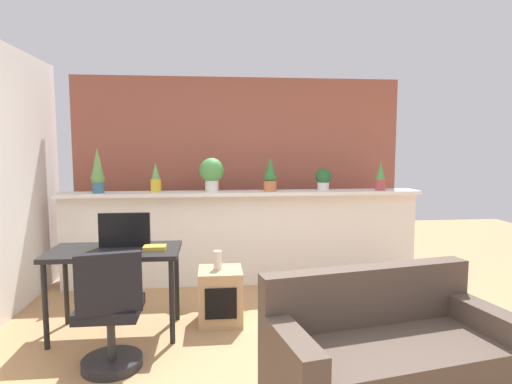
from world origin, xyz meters
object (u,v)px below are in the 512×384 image
Objects in this scene: vase_on_shelf at (218,260)px; couch at (387,354)px; desk at (115,259)px; tv_monitor at (125,230)px; side_cube_shelf at (220,296)px; book_on_desk at (155,248)px; potted_plant_3 at (270,176)px; potted_plant_5 at (380,176)px; potted_plant_0 at (98,172)px; potted_plant_2 at (212,172)px; office_chair at (110,320)px; potted_plant_1 at (156,179)px; potted_plant_4 at (323,178)px.

couch is (1.08, -1.32, -0.30)m from vase_on_shelf.
couch is (1.96, -1.16, -0.38)m from desk.
tv_monitor is 2.52× the size of vase_on_shelf.
side_cube_shelf is 0.79m from book_on_desk.
potted_plant_3 is 1.14× the size of potted_plant_5.
potted_plant_0 is 2.03m from side_cube_shelf.
potted_plant_2 is 1.52m from book_on_desk.
desk is (-2.83, -1.21, -0.61)m from potted_plant_5.
office_chair is 4.81× the size of book_on_desk.
potted_plant_3 is at bearing 59.32° from vase_on_shelf.
potted_plant_1 is 1.41m from desk.
potted_plant_2 is (1.27, 0.04, -0.01)m from potted_plant_0.
potted_plant_0 is 2.59m from potted_plant_4.
office_chair is at bearing -136.82° from potted_plant_4.
office_chair reaches higher than desk.
couch is at bearing -110.17° from potted_plant_5.
office_chair is (-0.10, -1.92, -0.88)m from potted_plant_1.
potted_plant_5 is at bearing 26.96° from book_on_desk.
potted_plant_2 is at bearing 93.51° from side_cube_shelf.
potted_plant_0 is at bearing 141.06° from vase_on_shelf.
office_chair is at bearing -112.19° from book_on_desk.
desk is (-1.51, -1.22, -0.62)m from potted_plant_3.
vase_on_shelf is at bearing -38.94° from potted_plant_0.
potted_plant_5 reaches higher than potted_plant_1.
office_chair is (0.10, -0.66, -0.28)m from desk.
office_chair is 1.15m from side_cube_shelf.
potted_plant_0 is at bearing 179.78° from potted_plant_5.
tv_monitor is 0.48× the size of office_chair.
potted_plant_2 reaches higher than vase_on_shelf.
potted_plant_2 is 2.06× the size of book_on_desk.
potted_plant_2 is at bearing 92.38° from vase_on_shelf.
potted_plant_2 is at bearing 56.46° from desk.
potted_plant_0 is 1.01× the size of side_cube_shelf.
potted_plant_4 is 2.95m from office_chair.
potted_plant_2 is 0.98× the size of potted_plant_3.
potted_plant_5 is 1.84× the size of book_on_desk.
office_chair is at bearing 164.85° from couch.
potted_plant_1 is 1.95m from potted_plant_4.
potted_plant_4 is at bearing 1.10° from potted_plant_0.
potted_plant_2 is 1.47m from tv_monitor.
potted_plant_2 is 1.12× the size of potted_plant_5.
potted_plant_2 is 2.23× the size of vase_on_shelf.
potted_plant_3 is 1.41m from vase_on_shelf.
potted_plant_0 is at bearing -178.90° from potted_plant_4.
potted_plant_2 is at bearing 57.12° from tv_monitor.
side_cube_shelf is (-1.93, -1.06, -1.03)m from potted_plant_5.
potted_plant_2 is at bearing 69.06° from office_chair.
potted_plant_0 is 1.46m from desk.
potted_plant_4 is 1.96m from side_cube_shelf.
potted_plant_0 reaches higher than potted_plant_2.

